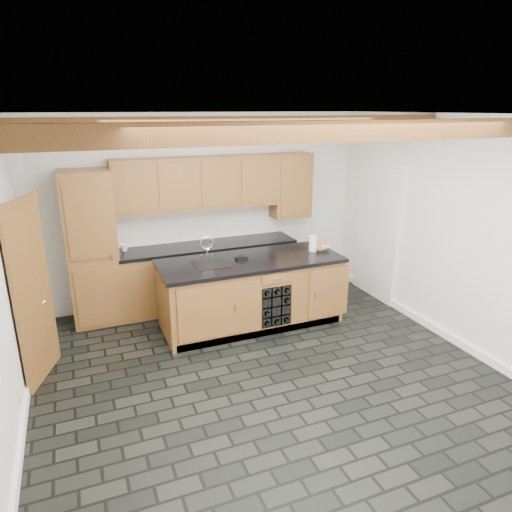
{
  "coord_description": "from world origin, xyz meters",
  "views": [
    {
      "loc": [
        -1.81,
        -4.07,
        2.86
      ],
      "look_at": [
        0.17,
        0.8,
        1.14
      ],
      "focal_mm": 32.0,
      "sensor_mm": 36.0,
      "label": 1
    }
  ],
  "objects_px": {
    "kitchen_scale": "(241,258)",
    "paper_towel": "(313,243)",
    "island": "(252,292)",
    "fruit_bowl": "(320,248)"
  },
  "relations": [
    {
      "from": "island",
      "to": "fruit_bowl",
      "type": "relative_size",
      "value": 10.25
    },
    {
      "from": "island",
      "to": "kitchen_scale",
      "type": "xyz_separation_m",
      "value": [
        -0.12,
        0.07,
        0.49
      ]
    },
    {
      "from": "kitchen_scale",
      "to": "fruit_bowl",
      "type": "xyz_separation_m",
      "value": [
        1.2,
        -0.02,
        0.01
      ]
    },
    {
      "from": "kitchen_scale",
      "to": "paper_towel",
      "type": "bearing_deg",
      "value": -14.14
    },
    {
      "from": "island",
      "to": "paper_towel",
      "type": "bearing_deg",
      "value": 2.62
    },
    {
      "from": "fruit_bowl",
      "to": "kitchen_scale",
      "type": "bearing_deg",
      "value": 178.98
    },
    {
      "from": "paper_towel",
      "to": "fruit_bowl",
      "type": "bearing_deg",
      "value": 1.42
    },
    {
      "from": "kitchen_scale",
      "to": "paper_towel",
      "type": "distance_m",
      "value": 1.07
    },
    {
      "from": "kitchen_scale",
      "to": "paper_towel",
      "type": "xyz_separation_m",
      "value": [
        1.07,
        -0.02,
        0.09
      ]
    },
    {
      "from": "fruit_bowl",
      "to": "paper_towel",
      "type": "height_order",
      "value": "paper_towel"
    }
  ]
}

